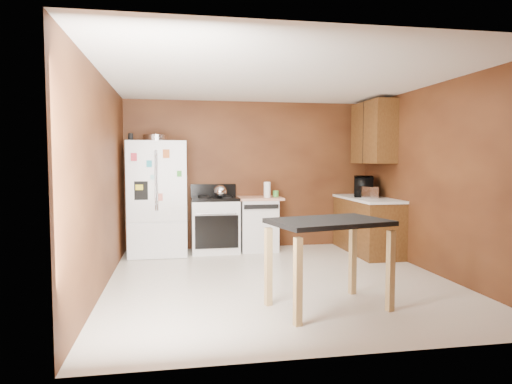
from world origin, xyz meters
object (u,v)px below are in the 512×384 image
object	(u,v)px
roasting_pan	(156,138)
pen_cup	(131,137)
kettle	(220,191)
green_canister	(276,194)
refrigerator	(158,198)
toaster	(370,192)
island	(329,234)
gas_range	(215,224)
microwave	(363,187)
paper_towel	(267,190)
dishwasher	(258,223)

from	to	relation	value
roasting_pan	pen_cup	world-z (taller)	pen_cup
roasting_pan	kettle	bearing A→B (deg)	-6.59
kettle	green_canister	world-z (taller)	kettle
kettle	refrigerator	size ratio (longest dim) A/B	0.11
toaster	refrigerator	size ratio (longest dim) A/B	0.14
kettle	green_canister	bearing A→B (deg)	11.33
pen_cup	island	distance (m)	3.78
refrigerator	island	world-z (taller)	refrigerator
toaster	roasting_pan	bearing A→B (deg)	155.77
gas_range	island	size ratio (longest dim) A/B	0.87
kettle	refrigerator	xyz separation A→B (m)	(-0.98, 0.10, -0.10)
kettle	microwave	world-z (taller)	microwave
pen_cup	green_canister	world-z (taller)	pen_cup
kettle	pen_cup	bearing A→B (deg)	-179.14
green_canister	island	size ratio (longest dim) A/B	0.08
roasting_pan	green_canister	bearing A→B (deg)	2.20
kettle	toaster	size ratio (longest dim) A/B	0.82
paper_towel	gas_range	distance (m)	1.02
kettle	island	xyz separation A→B (m)	(0.81, -2.91, -0.24)
refrigerator	gas_range	size ratio (longest dim) A/B	1.64
kettle	toaster	world-z (taller)	kettle
kettle	green_canister	xyz separation A→B (m)	(0.95, 0.19, -0.06)
roasting_pan	pen_cup	distance (m)	0.39
roasting_pan	refrigerator	world-z (taller)	roasting_pan
island	pen_cup	bearing A→B (deg)	127.10
pen_cup	dishwasher	xyz separation A→B (m)	(2.02, 0.20, -1.40)
paper_towel	microwave	bearing A→B (deg)	-6.12
paper_towel	gas_range	xyz separation A→B (m)	(-0.85, 0.10, -0.56)
dishwasher	toaster	bearing A→B (deg)	-21.08
pen_cup	refrigerator	xyz separation A→B (m)	(0.39, 0.12, -0.96)
island	gas_range	bearing A→B (deg)	106.16
roasting_pan	pen_cup	bearing A→B (deg)	-159.74
pen_cup	kettle	distance (m)	1.62
microwave	dishwasher	xyz separation A→B (m)	(-1.73, 0.30, -0.60)
pen_cup	microwave	xyz separation A→B (m)	(3.75, -0.10, -0.80)
refrigerator	kettle	bearing A→B (deg)	-5.51
dishwasher	microwave	bearing A→B (deg)	-9.84
kettle	paper_towel	size ratio (longest dim) A/B	0.80
paper_towel	island	world-z (taller)	paper_towel
kettle	dishwasher	bearing A→B (deg)	15.60
gas_range	dishwasher	size ratio (longest dim) A/B	1.24
microwave	island	size ratio (longest dim) A/B	0.44
pen_cup	toaster	size ratio (longest dim) A/B	0.45
dishwasher	kettle	bearing A→B (deg)	-164.40
paper_towel	dishwasher	size ratio (longest dim) A/B	0.29
pen_cup	island	bearing A→B (deg)	-52.90
paper_towel	roasting_pan	bearing A→B (deg)	177.94
toaster	dishwasher	size ratio (longest dim) A/B	0.28
paper_towel	microwave	size ratio (longest dim) A/B	0.46
toaster	kettle	bearing A→B (deg)	154.34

